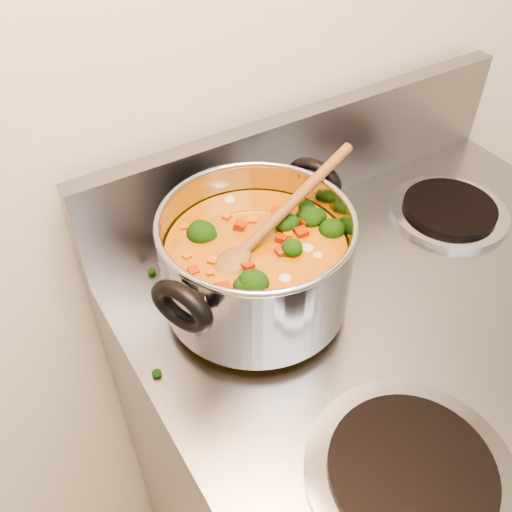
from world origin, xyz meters
The scene contains 4 objects.
electric_range centered at (0.02, 1.16, 0.47)m, with size 0.73×0.66×1.08m.
stockpot centered at (-0.16, 1.30, 1.00)m, with size 0.30×0.24×0.15m.
wooden_spoon centered at (-0.15, 1.30, 1.04)m, with size 0.25×0.09×0.09m.
cooktop_crumbs centered at (-0.21, 1.42, 0.92)m, with size 0.27×0.06×0.01m.
Camera 1 is at (-0.43, 0.87, 1.50)m, focal length 40.00 mm.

